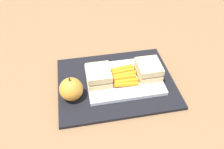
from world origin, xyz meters
TOP-DOWN VIEW (x-y plane):
  - ground_plane at (0.00, 0.00)m, footprint 2.40×2.40m
  - lunchbag_mat at (0.00, 0.00)m, footprint 0.36×0.28m
  - food_tray at (-0.03, 0.00)m, footprint 0.23×0.17m
  - sandwich_half_left at (-0.10, 0.00)m, footprint 0.07×0.08m
  - sandwich_half_right at (0.05, 0.00)m, footprint 0.07×0.08m
  - carrot_sticks_bundle at (-0.03, -0.00)m, footprint 0.08×0.09m
  - apple at (0.14, 0.04)m, footprint 0.07×0.07m

SIDE VIEW (x-z plane):
  - ground_plane at x=0.00m, z-range 0.00..0.00m
  - lunchbag_mat at x=0.00m, z-range 0.00..0.01m
  - food_tray at x=-0.03m, z-range 0.01..0.02m
  - carrot_sticks_bundle at x=-0.03m, z-range 0.02..0.04m
  - sandwich_half_left at x=-0.10m, z-range 0.02..0.07m
  - sandwich_half_right at x=0.05m, z-range 0.02..0.07m
  - apple at x=0.14m, z-range 0.00..0.08m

